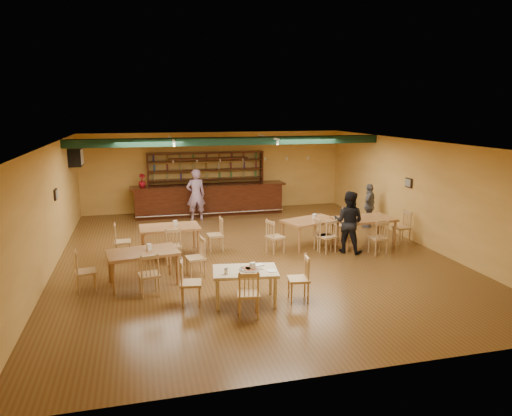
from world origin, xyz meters
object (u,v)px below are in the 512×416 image
object	(u,v)px
patron_bar	(196,195)
patron_right_a	(349,222)
bar_counter	(209,200)
dining_table_a	(170,240)
dining_table_b	(310,233)
dining_table_d	(363,232)
dining_table_c	(143,267)
near_table	(245,286)

from	to	relation	value
patron_bar	patron_right_a	distance (m)	5.95
bar_counter	dining_table_a	size ratio (longest dim) A/B	3.61
dining_table_b	patron_right_a	bearing A→B (deg)	-64.00
dining_table_b	dining_table_d	bearing A→B (deg)	-34.36
bar_counter	dining_table_d	distance (m)	6.34
dining_table_a	dining_table_d	size ratio (longest dim) A/B	0.94
dining_table_c	patron_bar	size ratio (longest dim) A/B	0.84
dining_table_b	near_table	bearing A→B (deg)	-146.93
bar_counter	dining_table_d	size ratio (longest dim) A/B	3.41
dining_table_a	dining_table_d	distance (m)	5.44
near_table	patron_bar	world-z (taller)	patron_bar
bar_counter	near_table	size ratio (longest dim) A/B	4.40
dining_table_a	patron_bar	bearing A→B (deg)	71.20
dining_table_a	dining_table_c	xyz separation A→B (m)	(-0.74, -2.05, -0.01)
dining_table_a	patron_right_a	size ratio (longest dim) A/B	0.92
dining_table_b	patron_bar	bearing A→B (deg)	106.19
near_table	patron_right_a	distance (m)	4.41
bar_counter	dining_table_b	world-z (taller)	bar_counter
dining_table_c	patron_bar	xyz separation A→B (m)	(1.90, 5.84, 0.53)
dining_table_a	dining_table_b	world-z (taller)	dining_table_a
near_table	dining_table_a	bearing A→B (deg)	117.32
bar_counter	patron_right_a	xyz separation A→B (m)	(3.00, -5.58, 0.29)
near_table	patron_bar	distance (m)	7.43
bar_counter	dining_table_c	bearing A→B (deg)	-110.47
dining_table_b	near_table	world-z (taller)	dining_table_b
dining_table_c	dining_table_d	bearing A→B (deg)	4.64
dining_table_c	dining_table_d	distance (m)	6.33
dining_table_d	dining_table_a	bearing A→B (deg)	169.74
dining_table_c	bar_counter	bearing A→B (deg)	60.57
bar_counter	dining_table_a	bearing A→B (deg)	-110.78
dining_table_c	patron_right_a	bearing A→B (deg)	2.28
dining_table_b	dining_table_c	size ratio (longest dim) A/B	1.01
dining_table_a	near_table	distance (m)	3.82
near_table	patron_right_a	bearing A→B (deg)	45.31
dining_table_a	dining_table_c	bearing A→B (deg)	-111.51
dining_table_c	patron_bar	bearing A→B (deg)	63.04
dining_table_c	near_table	bearing A→B (deg)	-47.04
dining_table_b	patron_right_a	distance (m)	1.22
dining_table_a	patron_right_a	distance (m)	4.87
dining_table_a	dining_table_c	size ratio (longest dim) A/B	1.03
patron_right_a	patron_bar	bearing A→B (deg)	-13.29
bar_counter	dining_table_c	xyz separation A→B (m)	(-2.49, -6.67, -0.18)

